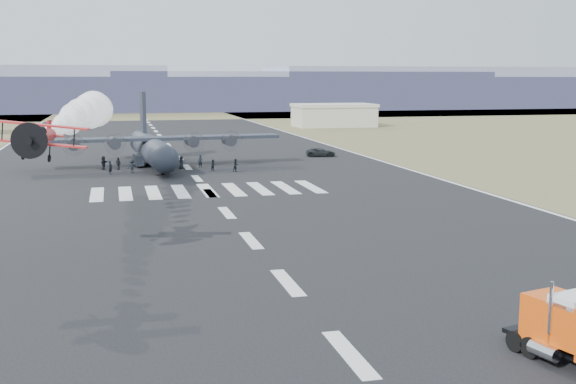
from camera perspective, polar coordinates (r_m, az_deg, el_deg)
name	(u,v)px	position (r m, az deg, el deg)	size (l,w,h in m)	color
ground	(350,354)	(33.84, 4.89, -12.64)	(500.00, 500.00, 0.00)	black
scrub_far	(141,114)	(260.28, -11.54, 6.06)	(500.00, 80.00, 0.00)	olive
runway_markings	(197,178)	(91.21, -7.20, 1.07)	(60.00, 260.00, 0.01)	silver
ridge_seg_d	(137,94)	(290.02, -11.82, 7.62)	(150.00, 50.00, 13.00)	gray
ridge_seg_e	(298,90)	(299.41, 0.82, 8.03)	(150.00, 50.00, 15.00)	gray
ridge_seg_f	(444,87)	(321.93, 12.20, 8.08)	(150.00, 50.00, 17.00)	gray
ridge_seg_g	(575,91)	(355.11, 21.75, 7.39)	(150.00, 50.00, 13.00)	gray
hangar_right	(334,115)	(188.59, 3.64, 6.09)	(20.50, 12.50, 5.90)	#ABA898
semi_truck	(575,330)	(34.38, 21.73, -10.12)	(3.83, 7.30, 3.21)	black
aerobatic_biplane	(39,137)	(50.73, -19.05, 4.15)	(6.54, 5.86, 2.76)	red
smoke_trail	(87,112)	(80.97, -15.57, 6.13)	(4.96, 37.56, 4.09)	white
transport_aircraft	(152,147)	(105.43, -10.72, 3.52)	(36.22, 29.79, 10.45)	black
support_vehicle	(321,152)	(116.43, 2.60, 3.16)	(2.19, 4.74, 1.32)	black
crew_a	(110,167)	(97.17, -13.87, 1.90)	(0.66, 0.55, 1.82)	black
crew_b	(213,165)	(98.17, -5.92, 2.11)	(0.76, 0.47, 1.56)	black
crew_c	(132,166)	(97.69, -12.23, 1.99)	(1.16, 0.54, 1.80)	black
crew_d	(118,163)	(102.03, -13.26, 2.21)	(0.99, 0.51, 1.70)	black
crew_e	(181,162)	(101.52, -8.42, 2.34)	(0.86, 0.53, 1.76)	black
crew_f	(104,163)	(102.23, -14.37, 2.24)	(1.75, 0.57, 1.89)	black
crew_g	(200,162)	(101.95, -6.94, 2.41)	(0.65, 0.54, 1.79)	black
crew_h	(236,165)	(96.97, -4.14, 2.11)	(0.87, 0.54, 1.78)	black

